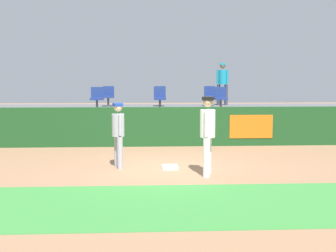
{
  "coord_description": "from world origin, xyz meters",
  "views": [
    {
      "loc": [
        -0.46,
        -10.67,
        2.31
      ],
      "look_at": [
        0.13,
        0.95,
        1.0
      ],
      "focal_mm": 44.79,
      "sensor_mm": 36.0,
      "label": 1
    }
  ],
  "objects_px": {
    "seat_front_right": "(220,97)",
    "seat_front_left": "(97,97)",
    "seat_back_left": "(108,95)",
    "spectator_hooded": "(222,81)",
    "first_base": "(170,167)",
    "seat_front_center": "(160,97)",
    "seat_back_center": "(160,95)",
    "player_runner_visitor": "(118,131)",
    "seat_back_right": "(210,95)",
    "player_fielder_home": "(208,130)"
  },
  "relations": [
    {
      "from": "seat_front_right",
      "to": "spectator_hooded",
      "type": "distance_m",
      "value": 2.61
    },
    {
      "from": "seat_front_center",
      "to": "seat_back_left",
      "type": "relative_size",
      "value": 1.0
    },
    {
      "from": "spectator_hooded",
      "to": "first_base",
      "type": "bearing_deg",
      "value": 75.51
    },
    {
      "from": "first_base",
      "to": "player_runner_visitor",
      "type": "bearing_deg",
      "value": 172.16
    },
    {
      "from": "seat_back_center",
      "to": "seat_front_left",
      "type": "bearing_deg",
      "value": -143.28
    },
    {
      "from": "seat_back_right",
      "to": "seat_front_right",
      "type": "relative_size",
      "value": 1.0
    },
    {
      "from": "seat_front_center",
      "to": "seat_back_center",
      "type": "bearing_deg",
      "value": 87.89
    },
    {
      "from": "spectator_hooded",
      "to": "seat_back_center",
      "type": "bearing_deg",
      "value": 19.23
    },
    {
      "from": "seat_back_right",
      "to": "seat_front_center",
      "type": "xyz_separation_m",
      "value": [
        -2.18,
        -1.8,
        -0.0
      ]
    },
    {
      "from": "seat_back_center",
      "to": "spectator_hooded",
      "type": "relative_size",
      "value": 0.46
    },
    {
      "from": "seat_front_center",
      "to": "seat_back_left",
      "type": "xyz_separation_m",
      "value": [
        -2.09,
        1.8,
        0.0
      ]
    },
    {
      "from": "seat_back_center",
      "to": "seat_front_left",
      "type": "height_order",
      "value": "same"
    },
    {
      "from": "player_fielder_home",
      "to": "seat_back_right",
      "type": "height_order",
      "value": "seat_back_right"
    },
    {
      "from": "spectator_hooded",
      "to": "seat_front_center",
      "type": "bearing_deg",
      "value": 46.6
    },
    {
      "from": "seat_front_left",
      "to": "player_runner_visitor",
      "type": "bearing_deg",
      "value": -77.41
    },
    {
      "from": "player_runner_visitor",
      "to": "spectator_hooded",
      "type": "bearing_deg",
      "value": 132.38
    },
    {
      "from": "seat_back_right",
      "to": "seat_front_left",
      "type": "height_order",
      "value": "same"
    },
    {
      "from": "seat_back_right",
      "to": "seat_back_left",
      "type": "relative_size",
      "value": 1.0
    },
    {
      "from": "first_base",
      "to": "seat_front_right",
      "type": "distance_m",
      "value": 5.82
    },
    {
      "from": "seat_front_center",
      "to": "first_base",
      "type": "bearing_deg",
      "value": -88.94
    },
    {
      "from": "player_runner_visitor",
      "to": "seat_back_center",
      "type": "distance_m",
      "value": 6.91
    },
    {
      "from": "seat_back_center",
      "to": "first_base",
      "type": "bearing_deg",
      "value": -89.76
    },
    {
      "from": "seat_front_left",
      "to": "seat_back_left",
      "type": "bearing_deg",
      "value": 81.97
    },
    {
      "from": "first_base",
      "to": "seat_back_center",
      "type": "bearing_deg",
      "value": 90.24
    },
    {
      "from": "seat_back_right",
      "to": "first_base",
      "type": "bearing_deg",
      "value": -106.7
    },
    {
      "from": "first_base",
      "to": "player_fielder_home",
      "type": "relative_size",
      "value": 0.21
    },
    {
      "from": "first_base",
      "to": "player_fielder_home",
      "type": "xyz_separation_m",
      "value": [
        0.86,
        -0.81,
        1.05
      ]
    },
    {
      "from": "seat_front_right",
      "to": "spectator_hooded",
      "type": "bearing_deg",
      "value": 78.22
    },
    {
      "from": "seat_back_right",
      "to": "seat_front_center",
      "type": "distance_m",
      "value": 2.83
    },
    {
      "from": "player_runner_visitor",
      "to": "seat_front_right",
      "type": "xyz_separation_m",
      "value": [
        3.54,
        4.96,
        0.66
      ]
    },
    {
      "from": "player_fielder_home",
      "to": "seat_front_right",
      "type": "relative_size",
      "value": 2.26
    },
    {
      "from": "player_runner_visitor",
      "to": "seat_front_right",
      "type": "bearing_deg",
      "value": 125.44
    },
    {
      "from": "first_base",
      "to": "player_runner_visitor",
      "type": "relative_size",
      "value": 0.24
    },
    {
      "from": "player_runner_visitor",
      "to": "seat_back_right",
      "type": "height_order",
      "value": "seat_back_right"
    },
    {
      "from": "first_base",
      "to": "seat_back_right",
      "type": "relative_size",
      "value": 0.48
    },
    {
      "from": "player_fielder_home",
      "to": "player_runner_visitor",
      "type": "xyz_separation_m",
      "value": [
        -2.19,
        0.99,
        -0.11
      ]
    },
    {
      "from": "player_fielder_home",
      "to": "seat_front_left",
      "type": "height_order",
      "value": "seat_front_left"
    },
    {
      "from": "seat_back_center",
      "to": "seat_back_left",
      "type": "height_order",
      "value": "same"
    },
    {
      "from": "seat_front_right",
      "to": "seat_front_left",
      "type": "bearing_deg",
      "value": 180.0
    },
    {
      "from": "seat_front_center",
      "to": "seat_back_left",
      "type": "distance_m",
      "value": 2.76
    },
    {
      "from": "seat_front_center",
      "to": "spectator_hooded",
      "type": "height_order",
      "value": "spectator_hooded"
    },
    {
      "from": "player_fielder_home",
      "to": "seat_front_center",
      "type": "distance_m",
      "value": 6.05
    },
    {
      "from": "first_base",
      "to": "seat_front_center",
      "type": "bearing_deg",
      "value": 91.06
    },
    {
      "from": "seat_back_left",
      "to": "spectator_hooded",
      "type": "bearing_deg",
      "value": 8.0
    },
    {
      "from": "player_fielder_home",
      "to": "seat_front_center",
      "type": "relative_size",
      "value": 2.26
    },
    {
      "from": "player_fielder_home",
      "to": "seat_back_left",
      "type": "distance_m",
      "value": 8.34
    },
    {
      "from": "seat_back_center",
      "to": "seat_front_left",
      "type": "relative_size",
      "value": 1.0
    },
    {
      "from": "seat_front_center",
      "to": "seat_back_left",
      "type": "height_order",
      "value": "same"
    },
    {
      "from": "seat_back_right",
      "to": "seat_front_right",
      "type": "bearing_deg",
      "value": -86.05
    },
    {
      "from": "player_fielder_home",
      "to": "spectator_hooded",
      "type": "distance_m",
      "value": 8.72
    }
  ]
}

